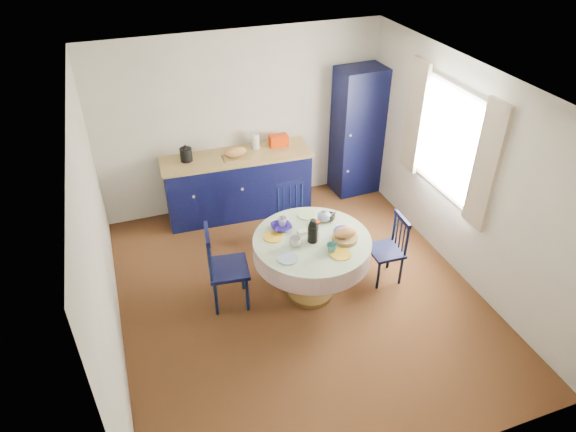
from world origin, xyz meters
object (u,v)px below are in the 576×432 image
Objects in this scene: chair_left at (224,267)px; chair_far at (293,216)px; mug_d at (282,221)px; cobalt_bowl at (281,227)px; mug_a at (295,242)px; kitchen_counter at (238,183)px; pantry_cabinet at (357,132)px; dining_table at (313,248)px; chair_right at (389,249)px; mug_b at (332,248)px; mug_c at (330,217)px.

chair_far is at bearing -47.08° from chair_left.
mug_d is at bearing -120.72° from chair_far.
mug_a is at bearing -83.08° from cobalt_bowl.
kitchen_counter is 2.05m from mug_a.
chair_left is at bearing -146.45° from pantry_cabinet.
chair_left is 9.05× the size of mug_d.
dining_table reaches higher than chair_right.
pantry_cabinet is at bearing -45.89° from chair_left.
pantry_cabinet is at bearing 43.54° from mug_d.
cobalt_bowl is at bearing -84.89° from kitchen_counter.
pantry_cabinet reaches higher than mug_d.
kitchen_counter is at bearing -11.68° from chair_left.
kitchen_counter is at bearing 93.85° from mug_d.
mug_a is 0.34m from cobalt_bowl.
pantry_cabinet reaches higher than dining_table.
chair_right is (0.96, -0.04, -0.23)m from dining_table.
mug_b is (-1.41, -2.29, -0.11)m from pantry_cabinet.
chair_right is 6.50× the size of mug_a.
mug_b is (-0.86, -0.24, 0.40)m from chair_right.
mug_c reaches higher than chair_right.
cobalt_bowl is at bearing -138.70° from pantry_cabinet.
dining_table reaches higher than chair_far.
chair_far reaches higher than chair_right.
pantry_cabinet is 3.10m from chair_left.
kitchen_counter is 1.89m from chair_left.
cobalt_bowl is (-1.77, -1.72, -0.14)m from pantry_cabinet.
pantry_cabinet is 2.22× the size of chair_right.
chair_far is at bearing -145.54° from pantry_cabinet.
kitchen_counter is at bearing 178.44° from pantry_cabinet.
pantry_cabinet is 2.53m from dining_table.
mug_b reaches higher than cobalt_bowl.
mug_d reaches higher than chair_right.
pantry_cabinet is at bearing 55.71° from mug_c.
dining_table is 0.29m from mug_a.
chair_left reaches higher than mug_c.
mug_a is 1.18× the size of mug_d.
chair_left is 0.77m from cobalt_bowl.
dining_table reaches higher than cobalt_bowl.
mug_a is 0.40m from mug_b.
kitchen_counter is 17.76× the size of mug_c.
dining_table is at bearing -97.68° from chair_far.
mug_c is at bearing -127.09° from pantry_cabinet.
mug_b is at bearing -63.02° from mug_d.
cobalt_bowl is (-0.04, -0.07, -0.02)m from mug_d.
pantry_cabinet reaches higher than chair_right.
mug_c is (1.28, 0.07, 0.32)m from chair_left.
chair_right is at bearing -107.91° from pantry_cabinet.
pantry_cabinet is 16.26× the size of mug_c.
pantry_cabinet is at bearing 37.02° from chair_far.
chair_far is at bearing 59.72° from cobalt_bowl.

